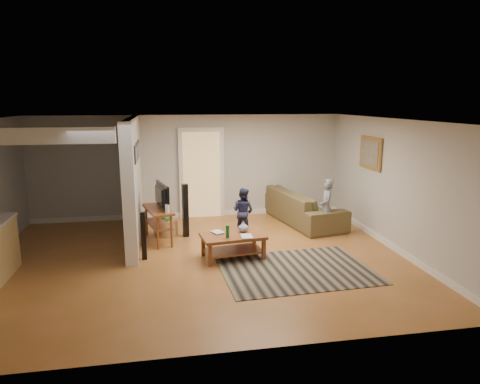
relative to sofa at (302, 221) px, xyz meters
name	(u,v)px	position (x,y,z in m)	size (l,w,h in m)	color
ground	(200,259)	(-2.60, -2.07, 0.00)	(7.50, 7.50, 0.00)	brown
room_shell	(138,178)	(-3.67, -1.65, 1.46)	(7.54, 6.02, 2.52)	#B7B4AF
area_rug	(296,270)	(-1.03, -2.86, 0.01)	(2.53, 1.85, 0.01)	black
sofa	(302,221)	(0.00, 0.00, 0.00)	(2.56, 1.00, 0.75)	#4E3E27
coffee_table	(234,240)	(-1.99, -2.09, 0.35)	(1.21, 0.80, 0.67)	#622D17
tv_console	(159,211)	(-3.34, -0.90, 0.63)	(0.68, 1.17, 0.95)	#622D17
speaker_left	(144,236)	(-3.60, -1.89, 0.44)	(0.09, 0.09, 0.89)	black
speaker_right	(185,210)	(-2.79, -0.67, 0.57)	(0.11, 0.11, 1.14)	black
toy_basket	(166,227)	(-3.20, -0.49, 0.19)	(0.50, 0.50, 0.45)	olive
child	(325,235)	(0.18, -1.07, 0.00)	(0.44, 0.29, 1.22)	slate
toddler	(243,234)	(-1.57, -0.75, 0.00)	(0.50, 0.39, 1.02)	#212445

